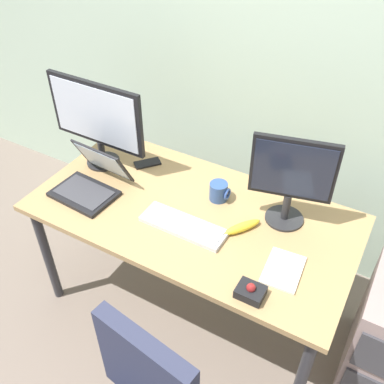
{
  "coord_description": "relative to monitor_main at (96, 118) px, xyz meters",
  "views": [
    {
      "loc": [
        0.77,
        -1.35,
        2.14
      ],
      "look_at": [
        0.0,
        0.0,
        0.85
      ],
      "focal_mm": 40.81,
      "sensor_mm": 36.0,
      "label": 1
    }
  ],
  "objects": [
    {
      "name": "monitor_side",
      "position": [
        1.03,
        0.06,
        -0.03
      ],
      "size": [
        0.36,
        0.18,
        0.45
      ],
      "color": "#262628",
      "rests_on": "desk"
    },
    {
      "name": "trackball_mouse",
      "position": [
        1.07,
        -0.42,
        -0.26
      ],
      "size": [
        0.11,
        0.09,
        0.07
      ],
      "color": "black",
      "rests_on": "desk"
    },
    {
      "name": "banana",
      "position": [
        0.89,
        -0.1,
        -0.26
      ],
      "size": [
        0.14,
        0.18,
        0.04
      ],
      "primitive_type": "ellipsoid",
      "rotation": [
        0.0,
        0.0,
        0.99
      ],
      "color": "yellow",
      "rests_on": "desk"
    },
    {
      "name": "cell_phone",
      "position": [
        0.22,
        0.11,
        -0.28
      ],
      "size": [
        0.14,
        0.15,
        0.01
      ],
      "primitive_type": "cube",
      "rotation": [
        0.0,
        0.0,
        -0.7
      ],
      "color": "black",
      "rests_on": "desk"
    },
    {
      "name": "keyboard",
      "position": [
        0.65,
        -0.22,
        -0.27
      ],
      "size": [
        0.41,
        0.14,
        0.03
      ],
      "color": "silver",
      "rests_on": "desk"
    },
    {
      "name": "ground_plane",
      "position": [
        0.62,
        -0.11,
        -1.01
      ],
      "size": [
        8.0,
        8.0,
        0.0
      ],
      "primitive_type": "plane",
      "color": "#726459"
    },
    {
      "name": "paper_notepad",
      "position": [
        1.14,
        -0.24,
        -0.27
      ],
      "size": [
        0.16,
        0.22,
        0.01
      ],
      "primitive_type": "cube",
      "rotation": [
        0.0,
        0.0,
        0.08
      ],
      "color": "white",
      "rests_on": "desk"
    },
    {
      "name": "laptop",
      "position": [
        0.1,
        -0.21,
        -0.23
      ],
      "size": [
        0.33,
        0.34,
        0.22
      ],
      "color": "black",
      "rests_on": "desk"
    },
    {
      "name": "back_wall",
      "position": [
        0.62,
        0.64,
        0.39
      ],
      "size": [
        6.0,
        0.1,
        2.8
      ],
      "primitive_type": "cube",
      "color": "#B2CAB1",
      "rests_on": "ground"
    },
    {
      "name": "monitor_main",
      "position": [
        0.0,
        0.0,
        0.0
      ],
      "size": [
        0.57,
        0.18,
        0.48
      ],
      "color": "#262628",
      "rests_on": "desk"
    },
    {
      "name": "desk",
      "position": [
        0.62,
        -0.11,
        -0.35
      ],
      "size": [
        1.56,
        0.8,
        0.73
      ],
      "color": "#A48152",
      "rests_on": "ground"
    },
    {
      "name": "coffee_mug",
      "position": [
        0.69,
        0.04,
        -0.23
      ],
      "size": [
        0.1,
        0.09,
        0.09
      ],
      "color": "#2E4B83",
      "rests_on": "desk"
    }
  ]
}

